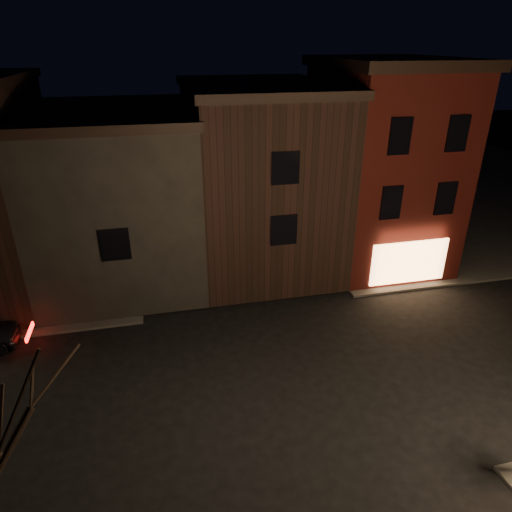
# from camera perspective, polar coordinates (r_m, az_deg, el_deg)

# --- Properties ---
(ground) EXTENTS (120.00, 120.00, 0.00)m
(ground) POSITION_cam_1_polar(r_m,az_deg,el_deg) (17.44, 3.35, -15.39)
(ground) COLOR black
(ground) RESTS_ON ground
(sidewalk_far_right) EXTENTS (30.00, 30.00, 0.12)m
(sidewalk_far_right) POSITION_cam_1_polar(r_m,az_deg,el_deg) (41.98, 22.73, 7.82)
(sidewalk_far_right) COLOR #2D2B28
(sidewalk_far_right) RESTS_ON ground
(corner_building) EXTENTS (6.50, 8.50, 10.50)m
(corner_building) POSITION_cam_1_polar(r_m,az_deg,el_deg) (25.79, 15.33, 11.13)
(corner_building) COLOR #4D120D
(corner_building) RESTS_ON ground
(row_building_a) EXTENTS (7.30, 10.30, 9.40)m
(row_building_a) POSITION_cam_1_polar(r_m,az_deg,el_deg) (24.63, 0.30, 10.01)
(row_building_a) COLOR black
(row_building_a) RESTS_ON ground
(row_building_b) EXTENTS (7.80, 10.30, 8.40)m
(row_building_b) POSITION_cam_1_polar(r_m,az_deg,el_deg) (24.25, -16.79, 7.44)
(row_building_b) COLOR black
(row_building_b) RESTS_ON ground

